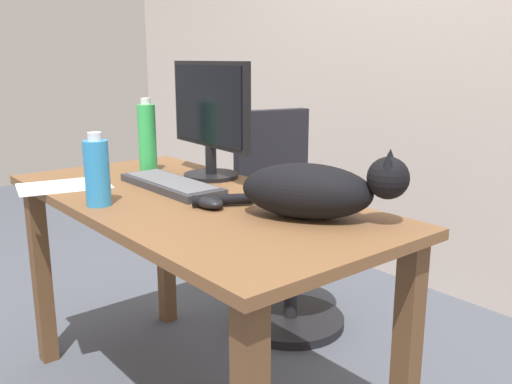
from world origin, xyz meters
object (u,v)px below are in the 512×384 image
object	(u,v)px
computer_mouse	(209,202)
spray_bottle	(97,172)
cat	(315,189)
office_chair	(286,233)
water_bottle	(147,138)
keyboard	(171,184)
monitor	(210,115)

from	to	relation	value
computer_mouse	spray_bottle	bearing A→B (deg)	-135.12
spray_bottle	cat	bearing A→B (deg)	37.97
office_chair	water_bottle	size ratio (longest dim) A/B	3.39
office_chair	water_bottle	world-z (taller)	water_bottle
office_chair	water_bottle	distance (m)	0.76
water_bottle	spray_bottle	bearing A→B (deg)	-46.07
keyboard	cat	bearing A→B (deg)	11.46
computer_mouse	water_bottle	bearing A→B (deg)	168.25
water_bottle	spray_bottle	distance (m)	0.49
monitor	cat	xyz separation A→B (m)	(0.61, -0.09, -0.15)
keyboard	computer_mouse	world-z (taller)	computer_mouse
office_chair	keyboard	distance (m)	0.76
monitor	water_bottle	world-z (taller)	monitor
monitor	keyboard	size ratio (longest dim) A/B	1.09
computer_mouse	water_bottle	distance (m)	0.60
computer_mouse	spray_bottle	world-z (taller)	spray_bottle
keyboard	spray_bottle	distance (m)	0.30
computer_mouse	office_chair	bearing A→B (deg)	121.66
office_chair	spray_bottle	bearing A→B (deg)	-77.75
office_chair	cat	bearing A→B (deg)	-37.89
keyboard	computer_mouse	bearing A→B (deg)	-9.21
spray_bottle	water_bottle	bearing A→B (deg)	133.93
keyboard	spray_bottle	size ratio (longest dim) A/B	2.03
keyboard	water_bottle	world-z (taller)	water_bottle
monitor	cat	world-z (taller)	monitor
cat	monitor	bearing A→B (deg)	171.87
keyboard	water_bottle	size ratio (longest dim) A/B	1.57
cat	computer_mouse	world-z (taller)	cat
computer_mouse	water_bottle	size ratio (longest dim) A/B	0.39
computer_mouse	spray_bottle	size ratio (longest dim) A/B	0.51
cat	water_bottle	world-z (taller)	water_bottle
office_chair	monitor	bearing A→B (deg)	-78.49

